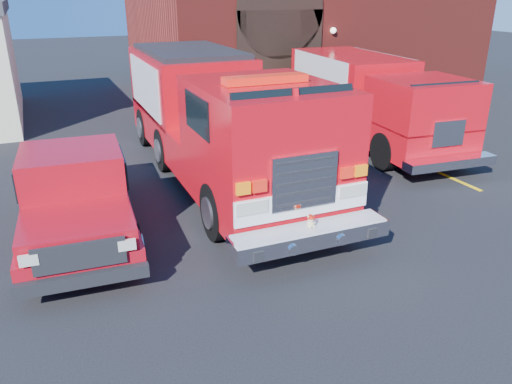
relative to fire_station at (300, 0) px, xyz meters
name	(u,v)px	position (x,y,z in m)	size (l,w,h in m)	color
ground	(233,230)	(-8.99, -13.98, -4.25)	(100.00, 100.00, 0.00)	black
parking_stripe_near	(439,173)	(-2.49, -12.98, -4.25)	(0.12, 3.00, 0.01)	yellow
parking_stripe_mid	(373,144)	(-2.49, -9.98, -4.25)	(0.12, 3.00, 0.01)	yellow
parking_stripe_far	(326,123)	(-2.49, -6.98, -4.25)	(0.12, 3.00, 0.01)	yellow
fire_station	(300,0)	(0.00, 0.00, 0.00)	(15.20, 10.20, 8.45)	maroon
fire_engine	(217,117)	(-8.18, -10.81, -2.62)	(3.03, 10.27, 3.15)	black
pickup_truck	(76,192)	(-11.93, -12.75, -3.37)	(2.43, 5.80, 1.86)	black
secondary_truck	(369,97)	(-2.43, -9.47, -2.81)	(3.23, 8.37, 2.65)	black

